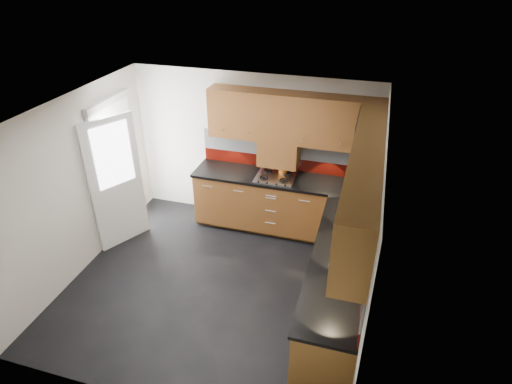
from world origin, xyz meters
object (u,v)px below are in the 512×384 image
(gas_hob, at_px, (276,177))
(food_processor, at_px, (345,226))
(toaster, at_px, (363,180))
(utensil_pot, at_px, (283,167))

(gas_hob, height_order, food_processor, food_processor)
(toaster, distance_m, food_processor, 1.36)
(toaster, relative_size, food_processor, 0.85)
(gas_hob, relative_size, toaster, 2.16)
(utensil_pot, bearing_deg, gas_hob, -115.49)
(utensil_pot, height_order, toaster, utensil_pot)
(utensil_pot, distance_m, food_processor, 1.74)
(gas_hob, distance_m, toaster, 1.28)
(gas_hob, distance_m, food_processor, 1.67)
(toaster, height_order, food_processor, food_processor)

